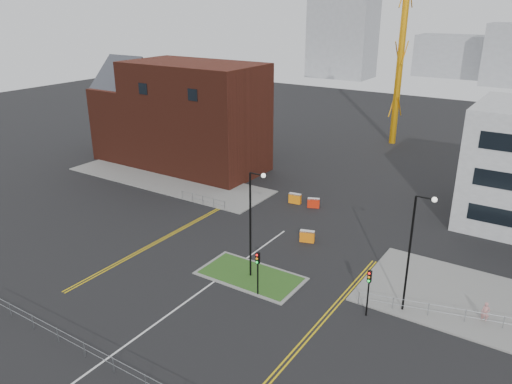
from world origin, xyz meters
TOP-DOWN VIEW (x-y plane):
  - ground at (0.00, 0.00)m, footprint 200.00×200.00m
  - pavement_left at (-20.00, 22.00)m, footprint 28.00×8.00m
  - island_kerb at (2.00, 8.00)m, footprint 8.60×4.60m
  - grass_island at (2.00, 8.00)m, footprint 8.00×4.00m
  - brick_building at (-22.97, 28.00)m, footprint 24.20×10.07m
  - streetlamp_island at (2.22, 8.00)m, footprint 1.46×0.36m
  - streetlamp_right_near at (14.22, 10.00)m, footprint 1.46×0.36m
  - traffic_light_island at (4.00, 5.98)m, footprint 0.28×0.33m
  - traffic_light_right at (12.00, 7.98)m, footprint 0.28×0.33m
  - railing_front at (0.00, -6.00)m, footprint 24.05×0.05m
  - railing_left at (-11.00, 18.00)m, footprint 6.05×0.05m
  - railing_right at (20.50, 11.50)m, footprint 19.05×5.05m
  - centre_line at (0.00, 2.00)m, footprint 0.15×30.00m
  - yellow_left_a at (-9.00, 10.00)m, footprint 0.12×24.00m
  - yellow_left_b at (-8.70, 10.00)m, footprint 0.12×24.00m
  - yellow_right_a at (9.50, 6.00)m, footprint 0.12×20.00m
  - yellow_right_b at (9.80, 6.00)m, footprint 0.12×20.00m
  - skyline_a at (-40.00, 120.00)m, footprint 18.00×12.00m
  - skyline_d at (-8.00, 140.00)m, footprint 30.00×12.00m
  - pedestrian at (19.27, 11.74)m, footprint 0.61×0.43m
  - barrier_left at (-2.66, 24.00)m, footprint 1.41×0.60m
  - barrier_mid at (2.95, 16.17)m, footprint 1.43×0.82m
  - barrier_right at (-0.35, 24.00)m, footprint 1.36×0.88m

SIDE VIEW (x-z plane):
  - ground at x=0.00m, z-range 0.00..0.00m
  - centre_line at x=0.00m, z-range 0.00..0.01m
  - yellow_left_a at x=-9.00m, z-range 0.00..0.01m
  - yellow_left_b at x=-8.70m, z-range 0.00..0.01m
  - yellow_right_a at x=9.50m, z-range 0.00..0.01m
  - yellow_right_b at x=9.80m, z-range 0.00..0.01m
  - island_kerb at x=2.00m, z-range 0.00..0.08m
  - pavement_left at x=-20.00m, z-range 0.00..0.12m
  - grass_island at x=2.00m, z-range 0.00..0.12m
  - barrier_right at x=-0.35m, z-range 0.05..1.14m
  - barrier_mid at x=2.95m, z-range 0.05..1.19m
  - barrier_left at x=-2.66m, z-range 0.05..1.20m
  - railing_left at x=-11.00m, z-range 0.19..1.29m
  - railing_right at x=20.50m, z-range 0.23..1.33m
  - railing_front at x=0.00m, z-range 0.23..1.33m
  - pedestrian at x=19.27m, z-range 0.00..1.58m
  - traffic_light_island at x=4.00m, z-range 0.74..4.39m
  - traffic_light_right at x=12.00m, z-range 0.74..4.39m
  - streetlamp_island at x=2.22m, z-range 0.82..10.00m
  - streetlamp_right_near at x=14.22m, z-range 0.82..10.00m
  - skyline_d at x=-8.00m, z-range 0.00..12.00m
  - brick_building at x=-22.97m, z-range -0.27..13.97m
  - skyline_a at x=-40.00m, z-range 0.00..22.00m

